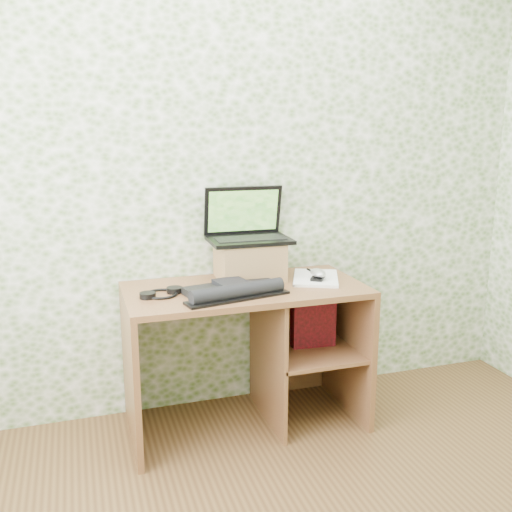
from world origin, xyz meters
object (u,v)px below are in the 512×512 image
object	(u,v)px
laptop	(247,228)
keyboard	(234,290)
notepad	(316,278)
desk	(258,334)
riser	(249,260)

from	to	relation	value
laptop	keyboard	distance (m)	0.42
laptop	notepad	xyz separation A→B (m)	(0.33, -0.17, -0.26)
desk	notepad	xyz separation A→B (m)	(0.32, -0.00, 0.28)
riser	keyboard	xyz separation A→B (m)	(-0.16, -0.26, -0.07)
keyboard	notepad	size ratio (longest dim) A/B	1.61
laptop	notepad	size ratio (longest dim) A/B	1.31
riser	notepad	bearing A→B (deg)	-20.05
desk	riser	distance (m)	0.39
keyboard	notepad	distance (m)	0.51
notepad	desk	bearing A→B (deg)	-157.16
riser	notepad	xyz separation A→B (m)	(0.33, -0.12, -0.09)
desk	keyboard	xyz separation A→B (m)	(-0.17, -0.14, 0.29)
laptop	desk	bearing A→B (deg)	-85.14
notepad	laptop	bearing A→B (deg)	176.99
laptop	keyboard	size ratio (longest dim) A/B	0.81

